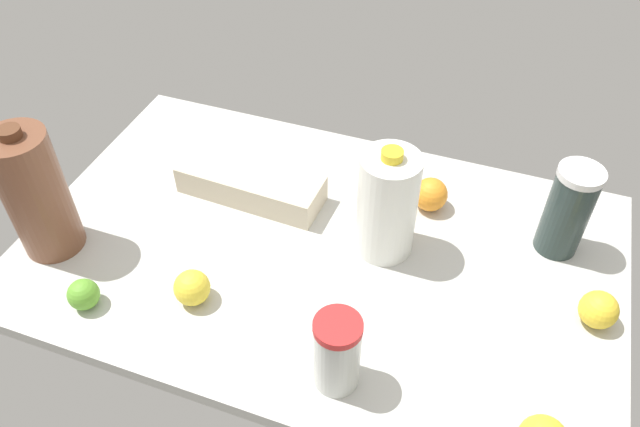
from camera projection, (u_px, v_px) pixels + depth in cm
name	position (u px, v px, depth cm)	size (l,w,h in cm)	color
countertop	(320.00, 253.00, 128.57)	(120.00, 76.00, 3.00)	beige
chocolate_milk_jug	(36.00, 194.00, 119.04)	(11.89, 11.89, 29.09)	brown
milk_jug	(387.00, 205.00, 119.98)	(11.72, 11.72, 24.79)	white
egg_carton	(251.00, 184.00, 136.85)	(32.01, 10.98, 6.44)	beige
tumbler_cup	(337.00, 353.00, 100.56)	(7.92, 7.92, 15.62)	silver
shaker_bottle	(568.00, 210.00, 120.95)	(8.79, 8.79, 20.20)	#263533
lime_near_front	(83.00, 294.00, 115.26)	(5.92, 5.92, 5.92)	#63AB32
lemon_loose	(192.00, 288.00, 115.80)	(6.86, 6.86, 6.86)	yellow
orange_far_back	(431.00, 194.00, 133.82)	(7.34, 7.34, 7.34)	orange
lemon_beside_bowl	(598.00, 311.00, 111.88)	(7.00, 7.00, 7.00)	yellow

